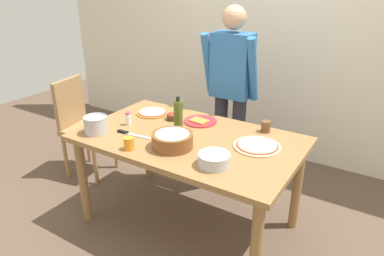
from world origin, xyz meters
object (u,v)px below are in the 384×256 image
Objects in this scene: chair_wooden_left at (81,122)px; olive_oil_bottle at (178,115)px; dining_table at (188,148)px; cup_orange at (129,143)px; steel_pot at (96,124)px; chef_knife at (130,134)px; person_cook at (231,87)px; pizza_raw_on_board at (257,146)px; pizza_cooked_on_tray at (153,112)px; small_sauce_bowl at (173,116)px; plate_with_slice at (200,121)px; mixing_bowl_steel at (214,160)px; cup_small_brown at (266,126)px; popcorn_bowl at (172,139)px; salt_shaker at (128,118)px.

olive_oil_bottle reaches higher than chair_wooden_left.
cup_orange reaches higher than dining_table.
steel_pot is 0.60× the size of chef_knife.
person_cook is 5.03× the size of pizza_raw_on_board.
chair_wooden_left is 0.85m from pizza_cooked_on_tray.
small_sauce_bowl is at bearing 57.49° from steel_pot.
person_cook is 19.06× the size of cup_orange.
cup_orange is (0.39, -0.08, -0.02)m from steel_pot.
dining_table is 0.26m from olive_oil_bottle.
person_cook is 0.61m from small_sauce_bowl.
pizza_raw_on_board is 0.92m from chef_knife.
mixing_bowl_steel is (0.43, -0.56, 0.03)m from plate_with_slice.
pizza_cooked_on_tray is at bearing -132.01° from person_cook.
plate_with_slice reaches higher than pizza_raw_on_board.
cup_orange is at bearing -99.41° from person_cook.
olive_oil_bottle is at bearing -22.45° from pizza_cooked_on_tray.
pizza_raw_on_board reaches higher than chef_knife.
olive_oil_bottle is at bearing -44.13° from small_sauce_bowl.
mixing_bowl_steel reaches higher than chef_knife.
plate_with_slice is at bearing 6.33° from pizza_cooked_on_tray.
chair_wooden_left reaches higher than mixing_bowl_steel.
chair_wooden_left is 1.79m from cup_small_brown.
plate_with_slice is at bearing 69.85° from olive_oil_bottle.
steel_pot is (0.71, -0.45, 0.29)m from chair_wooden_left.
cup_small_brown is at bearing 83.21° from mixing_bowl_steel.
popcorn_bowl is at bearing -40.58° from pizza_cooked_on_tray.
pizza_raw_on_board is 1.61× the size of mixing_bowl_steel.
popcorn_bowl is at bearing 38.58° from cup_orange.
cup_orange is at bearing -84.77° from small_sauce_bowl.
steel_pot is at bearing -155.33° from chef_knife.
chair_wooden_left is 1.24m from cup_orange.
steel_pot is (-1.10, -0.41, 0.06)m from pizza_raw_on_board.
olive_oil_bottle is 0.88× the size of chef_knife.
chef_knife is (-0.82, -0.58, -0.04)m from cup_small_brown.
chef_knife is (-0.16, 0.18, -0.04)m from cup_orange.
olive_oil_bottle is (1.18, -0.06, 0.33)m from chair_wooden_left.
salt_shaker reaches higher than pizza_raw_on_board.
pizza_cooked_on_tray is at bearing 157.55° from olive_oil_bottle.
pizza_cooked_on_tray is 1.36× the size of mixing_bowl_steel.
mixing_bowl_steel reaches higher than plate_with_slice.
pizza_raw_on_board is at bearing 34.02° from cup_orange.
chair_wooden_left is 1.82m from pizza_raw_on_board.
steel_pot is 2.04× the size of cup_orange.
salt_shaker is at bearing -120.35° from person_cook.
cup_orange is at bearing -145.98° from pizza_raw_on_board.
person_cook reaches higher than pizza_cooked_on_tray.
mixing_bowl_steel is 1.15× the size of steel_pot.
cup_orange is at bearing -103.45° from plate_with_slice.
plate_with_slice is at bearing -169.13° from cup_small_brown.
cup_small_brown is at bearing 40.91° from dining_table.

